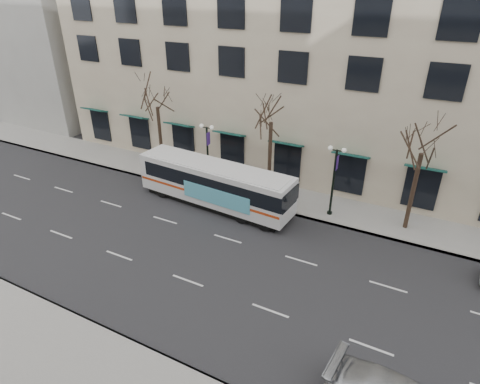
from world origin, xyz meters
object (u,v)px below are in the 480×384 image
Objects in this scene: tree_far_left at (156,95)px; tree_far_right at (425,139)px; lamp_post_right at (334,178)px; lamp_post_left at (208,152)px; tree_far_mid at (272,109)px; city_bus at (215,184)px.

tree_far_left is 20.00m from tree_far_right.
tree_far_left is 1.60× the size of lamp_post_right.
tree_far_right is 1.55× the size of lamp_post_left.
tree_far_mid reaches higher than tree_far_left.
tree_far_right is 14.04m from city_bus.
tree_far_mid is at bearing 173.17° from lamp_post_right.
lamp_post_left is 3.39m from city_bus.
tree_far_left is at bearing -180.00° from tree_far_mid.
tree_far_mid is 1.06× the size of tree_far_right.
tree_far_mid is at bearing 6.85° from lamp_post_left.
lamp_post_right is (15.01, -0.60, -3.75)m from tree_far_left.
lamp_post_right is 0.43× the size of city_bus.
tree_far_right is (20.00, 0.00, -0.28)m from tree_far_left.
lamp_post_right is 8.36m from city_bus.
tree_far_right is at bearing 2.29° from lamp_post_left.
city_bus is (-12.91, -3.01, -4.64)m from tree_far_right.
tree_far_left is at bearing 161.18° from city_bus.
lamp_post_left is 10.00m from lamp_post_right.
tree_far_right is (10.00, -0.00, -0.48)m from tree_far_mid.
tree_far_mid is at bearing 180.00° from tree_far_right.
tree_far_mid reaches higher than lamp_post_right.
tree_far_left is 15.48m from lamp_post_right.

